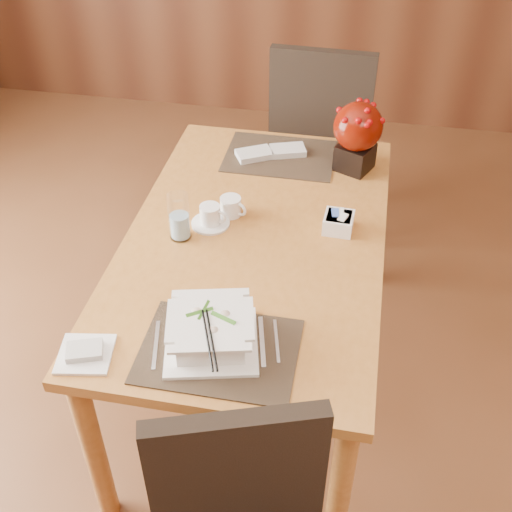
% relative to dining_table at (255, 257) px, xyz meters
% --- Properties ---
extents(ground, '(6.00, 6.00, 0.00)m').
position_rel_dining_table_xyz_m(ground, '(0.00, -0.60, -0.65)').
color(ground, brown).
rests_on(ground, ground).
extents(dining_table, '(0.90, 1.50, 0.75)m').
position_rel_dining_table_xyz_m(dining_table, '(0.00, 0.00, 0.00)').
color(dining_table, '#BF7A35').
rests_on(dining_table, ground).
extents(placemat_near, '(0.45, 0.33, 0.01)m').
position_rel_dining_table_xyz_m(placemat_near, '(0.00, -0.55, 0.10)').
color(placemat_near, black).
rests_on(placemat_near, dining_table).
extents(placemat_far, '(0.45, 0.33, 0.01)m').
position_rel_dining_table_xyz_m(placemat_far, '(0.00, 0.55, 0.10)').
color(placemat_far, black).
rests_on(placemat_far, dining_table).
extents(soup_setting, '(0.32, 0.32, 0.11)m').
position_rel_dining_table_xyz_m(soup_setting, '(-0.03, -0.53, 0.15)').
color(soup_setting, white).
rests_on(soup_setting, dining_table).
extents(coffee_cup, '(0.14, 0.14, 0.08)m').
position_rel_dining_table_xyz_m(coffee_cup, '(-0.17, 0.04, 0.13)').
color(coffee_cup, white).
rests_on(coffee_cup, dining_table).
extents(water_glass, '(0.09, 0.09, 0.17)m').
position_rel_dining_table_xyz_m(water_glass, '(-0.26, -0.05, 0.18)').
color(water_glass, white).
rests_on(water_glass, dining_table).
extents(creamer_jug, '(0.13, 0.13, 0.07)m').
position_rel_dining_table_xyz_m(creamer_jug, '(-0.11, 0.11, 0.13)').
color(creamer_jug, white).
rests_on(creamer_jug, dining_table).
extents(sugar_caddy, '(0.11, 0.11, 0.06)m').
position_rel_dining_table_xyz_m(sugar_caddy, '(0.28, 0.09, 0.13)').
color(sugar_caddy, white).
rests_on(sugar_caddy, dining_table).
extents(berry_decor, '(0.19, 0.19, 0.29)m').
position_rel_dining_table_xyz_m(berry_decor, '(0.31, 0.51, 0.26)').
color(berry_decor, black).
rests_on(berry_decor, dining_table).
extents(napkins_far, '(0.30, 0.21, 0.03)m').
position_rel_dining_table_xyz_m(napkins_far, '(-0.03, 0.55, 0.12)').
color(napkins_far, silver).
rests_on(napkins_far, dining_table).
extents(bread_plate, '(0.17, 0.17, 0.01)m').
position_rel_dining_table_xyz_m(bread_plate, '(-0.37, -0.64, 0.10)').
color(bread_plate, white).
rests_on(bread_plate, dining_table).
extents(far_chair, '(0.51, 0.51, 1.06)m').
position_rel_dining_table_xyz_m(far_chair, '(0.13, 1.08, -0.06)').
color(far_chair, black).
rests_on(far_chair, ground).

